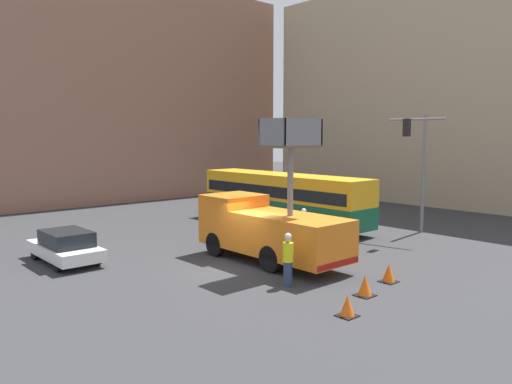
{
  "coord_description": "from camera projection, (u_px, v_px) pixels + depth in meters",
  "views": [
    {
      "loc": [
        -13.05,
        -15.54,
        5.38
      ],
      "look_at": [
        1.29,
        0.6,
        2.95
      ],
      "focal_mm": 35.0,
      "sensor_mm": 36.0,
      "label": 1
    }
  ],
  "objects": [
    {
      "name": "traffic_cone_near_truck",
      "position": [
        365.0,
        286.0,
        16.83
      ],
      "size": [
        0.61,
        0.61,
        0.7
      ],
      "color": "black",
      "rests_on": "ground_plane"
    },
    {
      "name": "city_bus",
      "position": [
        282.0,
        195.0,
        30.09
      ],
      "size": [
        2.44,
        12.1,
        3.1
      ],
      "rotation": [
        0.0,
        0.0,
        1.53
      ],
      "color": "#145638",
      "rests_on": "ground_plane"
    },
    {
      "name": "ground_plane",
      "position": [
        242.0,
        266.0,
        20.76
      ],
      "size": [
        120.0,
        120.0,
        0.0
      ],
      "primitive_type": "plane",
      "color": "#333335"
    },
    {
      "name": "road_worker_near_truck",
      "position": [
        288.0,
        259.0,
        17.9
      ],
      "size": [
        0.38,
        0.38,
        1.93
      ],
      "rotation": [
        0.0,
        0.0,
        3.79
      ],
      "color": "navy",
      "rests_on": "ground_plane"
    },
    {
      "name": "traffic_cone_mid_road",
      "position": [
        347.0,
        306.0,
        14.92
      ],
      "size": [
        0.57,
        0.57,
        0.65
      ],
      "color": "black",
      "rests_on": "ground_plane"
    },
    {
      "name": "parked_car_curbside",
      "position": [
        66.0,
        246.0,
        21.22
      ],
      "size": [
        1.85,
        4.3,
        1.4
      ],
      "color": "silver",
      "rests_on": "ground_plane"
    },
    {
      "name": "building_backdrop_far",
      "position": [
        27.0,
        88.0,
        39.25
      ],
      "size": [
        44.0,
        10.0,
        18.25
      ],
      "color": "#936651",
      "rests_on": "ground_plane"
    },
    {
      "name": "road_worker_directing",
      "position": [
        304.0,
        228.0,
        24.09
      ],
      "size": [
        0.38,
        0.38,
        1.91
      ],
      "rotation": [
        0.0,
        0.0,
        4.61
      ],
      "color": "navy",
      "rests_on": "ground_plane"
    },
    {
      "name": "utility_truck",
      "position": [
        268.0,
        227.0,
        21.29
      ],
      "size": [
        2.46,
        7.24,
        6.06
      ],
      "color": "orange",
      "rests_on": "ground_plane"
    },
    {
      "name": "traffic_cone_far_side",
      "position": [
        389.0,
        273.0,
        18.42
      ],
      "size": [
        0.6,
        0.6,
        0.69
      ],
      "color": "black",
      "rests_on": "ground_plane"
    },
    {
      "name": "traffic_light_pole",
      "position": [
        418.0,
        155.0,
        26.77
      ],
      "size": [
        3.17,
        2.92,
        6.55
      ],
      "color": "slate",
      "rests_on": "ground_plane"
    },
    {
      "name": "building_backdrop_side",
      "position": [
        444.0,
        95.0,
        41.6
      ],
      "size": [
        10.0,
        28.0,
        17.63
      ],
      "color": "tan",
      "rests_on": "ground_plane"
    }
  ]
}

